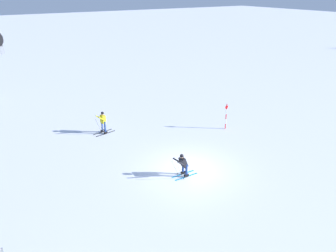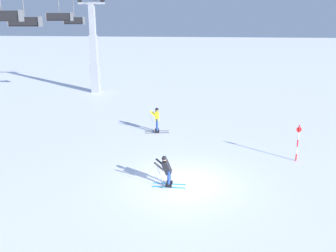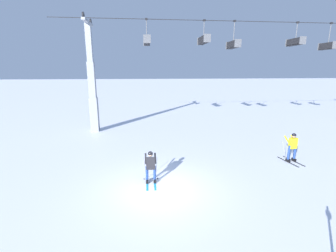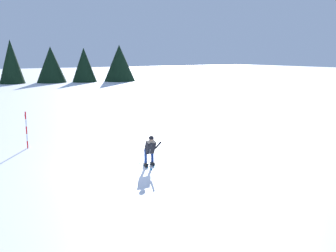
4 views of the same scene
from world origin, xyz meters
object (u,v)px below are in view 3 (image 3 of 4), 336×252
chairlift_seat_nearest (146,41)px  skier_distant_uphill (293,145)px  lift_tower_near (92,85)px  chairlift_seat_middle (232,44)px  skier_carving_main (151,165)px  chairlift_seat_second (203,40)px  chairlift_seat_fourth (295,42)px  chairlift_seat_farthest (327,46)px

chairlift_seat_nearest → skier_distant_uphill: bearing=-45.6°
lift_tower_near → chairlift_seat_middle: lift_tower_near is taller
skier_carving_main → skier_distant_uphill: bearing=11.4°
lift_tower_near → chairlift_seat_middle: (11.90, -0.00, 3.34)m
skier_carving_main → chairlift_seat_second: 12.97m
chairlift_seat_nearest → chairlift_seat_fourth: 12.96m
lift_tower_near → chairlift_seat_fourth: 17.88m
skier_carving_main → chairlift_seat_farthest: 20.03m
chairlift_seat_nearest → skier_distant_uphill: chairlift_seat_nearest is taller
chairlift_seat_farthest → chairlift_seat_second: bearing=-180.0°
lift_tower_near → chairlift_seat_farthest: (20.64, 0.00, 3.33)m
lift_tower_near → chairlift_seat_nearest: (4.55, -0.00, 3.55)m
chairlift_seat_fourth → skier_distant_uphill: size_ratio=1.17×
lift_tower_near → skier_distant_uphill: (12.70, -8.32, -2.98)m
lift_tower_near → chairlift_seat_second: bearing=-0.0°
skier_carving_main → chairlift_seat_nearest: size_ratio=0.70×
skier_carving_main → chairlift_seat_farthest: size_ratio=0.70×
chairlift_seat_fourth → skier_distant_uphill: (-4.81, -8.32, -6.59)m
lift_tower_near → skier_distant_uphill: bearing=-33.2°
chairlift_seat_nearest → chairlift_seat_farthest: (16.09, 0.00, -0.22)m
chairlift_seat_middle → lift_tower_near: bearing=180.0°
lift_tower_near → skier_distant_uphill: lift_tower_near is taller
skier_carving_main → chairlift_seat_second: bearing=64.3°
chairlift_seat_middle → chairlift_seat_farthest: same height
chairlift_seat_second → chairlift_seat_farthest: same height
skier_carving_main → chairlift_seat_second: (4.80, 9.97, 6.78)m
chairlift_seat_middle → chairlift_seat_fourth: size_ratio=1.10×
skier_carving_main → chairlift_seat_middle: (7.39, 9.97, 6.47)m
chairlift_seat_nearest → chairlift_seat_middle: 7.35m
chairlift_seat_nearest → chairlift_seat_second: bearing=0.0°
chairlift_seat_second → lift_tower_near: bearing=180.0°
chairlift_seat_middle → chairlift_seat_farthest: 8.74m
skier_carving_main → lift_tower_near: 11.38m
lift_tower_near → chairlift_seat_second: lift_tower_near is taller
chairlift_seat_fourth → skier_carving_main: bearing=-142.5°
chairlift_seat_middle → skier_distant_uphill: 10.47m
skier_carving_main → chairlift_seat_fourth: bearing=37.5°
chairlift_seat_nearest → chairlift_seat_fourth: size_ratio=1.12×
chairlift_seat_second → chairlift_seat_farthest: bearing=0.0°
chairlift_seat_fourth → chairlift_seat_farthest: 3.14m
skier_carving_main → skier_distant_uphill: skier_distant_uphill is taller
skier_carving_main → chairlift_seat_farthest: chairlift_seat_farthest is taller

